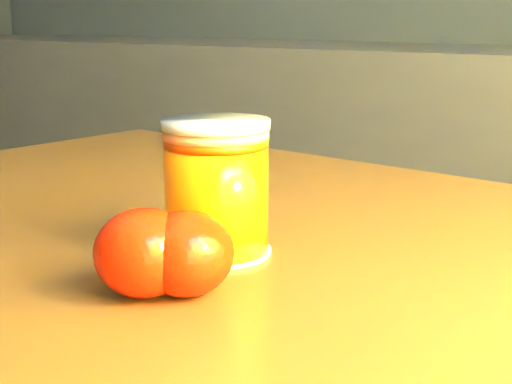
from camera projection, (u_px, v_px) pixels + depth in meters
The scene contains 4 objects.
kitchen_counter at pixel (266, 188), 2.26m from camera, with size 3.15×0.60×0.90m, color #4E4E53.
juice_glass at pixel (217, 189), 0.52m from camera, with size 0.08×0.08×0.10m.
orange_front at pixel (185, 253), 0.45m from camera, with size 0.06×0.06×0.05m, color #FF1F05.
orange_back at pixel (144, 253), 0.45m from camera, with size 0.06×0.06×0.06m, color #FF1F05.
Camera 1 is at (1.32, -0.31, 0.97)m, focal length 50.00 mm.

